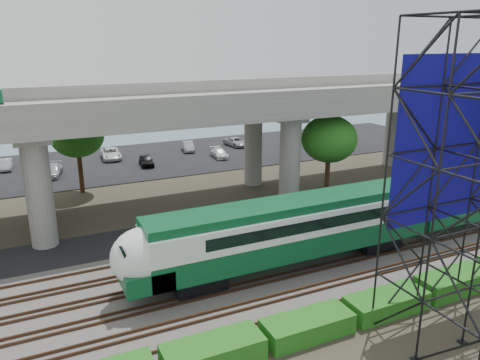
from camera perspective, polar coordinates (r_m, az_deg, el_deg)
ground at (r=27.29m, az=1.26°, el=-14.20°), size 140.00×140.00×0.00m
ballast_bed at (r=28.80m, az=-0.55°, el=-12.19°), size 90.00×12.00×0.20m
service_road at (r=35.96m, az=-6.26°, el=-6.27°), size 90.00×5.00×0.08m
parking_lot at (r=57.64m, az=-13.99°, el=2.17°), size 90.00×18.00×0.08m
harbor_water at (r=78.89m, az=-17.28°, el=5.73°), size 140.00×40.00×0.03m
rail_tracks at (r=28.71m, az=-0.55°, el=-11.87°), size 90.00×9.52×0.16m
commuter_train at (r=30.46m, az=10.09°, el=-5.00°), size 29.30×3.06×4.30m
overpass at (r=38.50m, az=-11.18°, el=7.73°), size 80.00×12.00×12.40m
hedge_strip at (r=24.29m, az=8.24°, el=-17.13°), size 34.60×1.80×1.20m
trees at (r=38.48m, az=-15.92°, el=3.38°), size 40.94×16.94×7.69m
parked_cars at (r=57.20m, az=-13.95°, el=2.73°), size 36.35×9.65×1.30m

